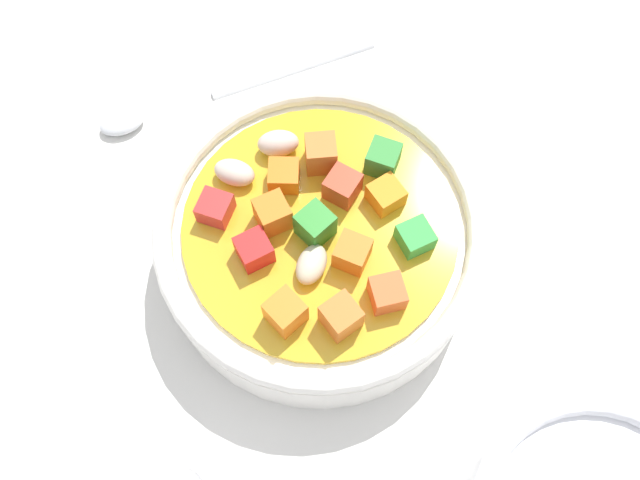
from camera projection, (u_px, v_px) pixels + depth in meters
The scene contains 3 objects.
ground_plane at pixel (320, 262), 43.17cm from camera, with size 140.00×140.00×2.00cm, color silver.
soup_bowl_main at pixel (320, 238), 39.57cm from camera, with size 19.46×19.46×6.85cm.
spoon at pixel (204, 96), 46.66cm from camera, with size 13.35×17.51×1.06cm.
Camera 1 is at (-8.32, 13.47, 39.19)cm, focal length 36.84 mm.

